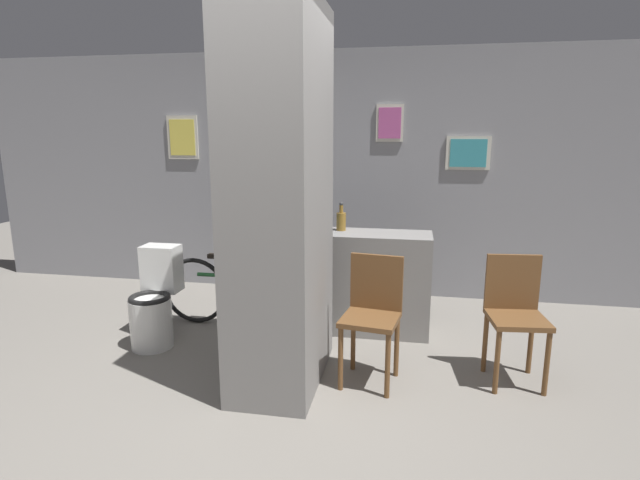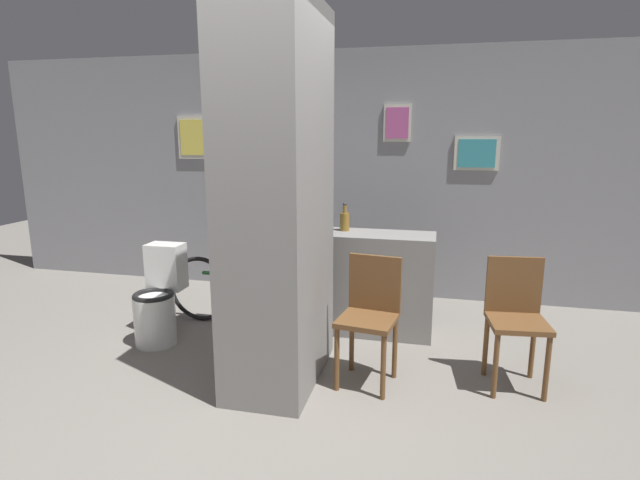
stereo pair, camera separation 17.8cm
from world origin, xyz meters
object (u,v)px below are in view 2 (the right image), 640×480
(chair_near_pillar, at_px, (370,312))
(bottle_tall, at_px, (327,220))
(toilet, at_px, (159,301))
(chair_by_doorway, at_px, (516,315))
(bicycle, at_px, (246,291))

(chair_near_pillar, bearing_deg, bottle_tall, 129.06)
(toilet, distance_m, chair_by_doorway, 2.84)
(chair_near_pillar, relative_size, bottle_tall, 2.84)
(toilet, relative_size, bicycle, 0.53)
(chair_by_doorway, bearing_deg, toilet, 171.87)
(chair_near_pillar, bearing_deg, bicycle, 156.18)
(chair_by_doorway, height_order, bicycle, chair_by_doorway)
(chair_by_doorway, relative_size, bicycle, 0.58)
(bicycle, xyz_separation_m, bottle_tall, (0.76, 0.05, 0.69))
(toilet, bearing_deg, chair_by_doorway, -2.06)
(toilet, height_order, bottle_tall, bottle_tall)
(chair_by_doorway, distance_m, bicycle, 2.33)
(bottle_tall, bearing_deg, toilet, -157.67)
(bicycle, bearing_deg, chair_by_doorway, -15.19)
(chair_near_pillar, relative_size, bicycle, 0.58)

